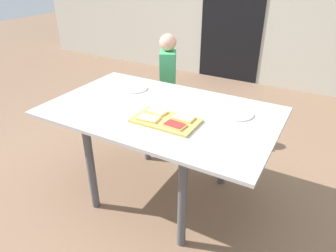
{
  "coord_description": "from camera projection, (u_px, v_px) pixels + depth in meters",
  "views": [
    {
      "loc": [
        0.97,
        -1.62,
        1.61
      ],
      "look_at": [
        0.06,
        0.0,
        0.61
      ],
      "focal_mm": 33.11,
      "sensor_mm": 36.0,
      "label": 1
    }
  ],
  "objects": [
    {
      "name": "cutting_board",
      "position": [
        166.0,
        121.0,
        1.92
      ],
      "size": [
        0.41,
        0.24,
        0.02
      ],
      "primitive_type": "cube",
      "color": "tan",
      "rests_on": "dining_table"
    },
    {
      "name": "child_left",
      "position": [
        168.0,
        82.0,
        2.93
      ],
      "size": [
        0.23,
        0.28,
        1.04
      ],
      "color": "#254539",
      "rests_on": "ground"
    },
    {
      "name": "house_door",
      "position": [
        233.0,
        10.0,
        4.29
      ],
      "size": [
        0.9,
        0.02,
        2.0
      ],
      "primitive_type": "cube",
      "color": "black",
      "rests_on": "ground"
    },
    {
      "name": "plate_white_left",
      "position": [
        133.0,
        88.0,
        2.41
      ],
      "size": [
        0.22,
        0.22,
        0.01
      ],
      "primitive_type": "cylinder",
      "color": "white",
      "rests_on": "dining_table"
    },
    {
      "name": "pizza_slice_near_right",
      "position": [
        175.0,
        125.0,
        1.84
      ],
      "size": [
        0.14,
        0.09,
        0.02
      ],
      "color": "#E0AF65",
      "rests_on": "cutting_board"
    },
    {
      "name": "ground_plane",
      "position": [
        162.0,
        193.0,
        2.42
      ],
      "size": [
        16.0,
        16.0,
        0.0
      ],
      "primitive_type": "plane",
      "color": "#7E604A"
    },
    {
      "name": "plate_white_right",
      "position": [
        236.0,
        114.0,
        2.02
      ],
      "size": [
        0.22,
        0.22,
        0.01
      ],
      "primitive_type": "cylinder",
      "color": "white",
      "rests_on": "dining_table"
    },
    {
      "name": "pizza_slice_near_left",
      "position": [
        149.0,
        118.0,
        1.92
      ],
      "size": [
        0.14,
        0.1,
        0.02
      ],
      "color": "#E0AF65",
      "rests_on": "cutting_board"
    },
    {
      "name": "dining_table",
      "position": [
        161.0,
        121.0,
        2.12
      ],
      "size": [
        1.54,
        0.95,
        0.72
      ],
      "color": "#AFADAB",
      "rests_on": "ground"
    },
    {
      "name": "pizza_slice_far_left",
      "position": [
        157.0,
        111.0,
        2.0
      ],
      "size": [
        0.14,
        0.1,
        0.02
      ],
      "color": "#E0AF65",
      "rests_on": "cutting_board"
    },
    {
      "name": "pizza_slice_far_right",
      "position": [
        184.0,
        118.0,
        1.92
      ],
      "size": [
        0.13,
        0.09,
        0.02
      ],
      "color": "#E0AF65",
      "rests_on": "cutting_board"
    }
  ]
}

